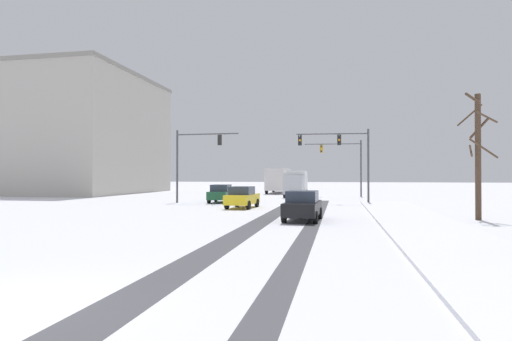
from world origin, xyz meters
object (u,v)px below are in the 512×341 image
traffic_signal_near_right (343,150)px  office_building_far_left_block (65,135)px  car_black_third (303,206)px  traffic_signal_near_left (194,153)px  bare_tree_sidewalk_mid (478,152)px  traffic_signal_far_right (345,158)px  bus_oncoming (279,179)px  car_dark_green_lead (221,194)px  car_yellow_cab_second (242,197)px  box_truck_delivery (296,183)px

traffic_signal_near_right → office_building_far_left_block: bearing=158.1°
car_black_third → office_building_far_left_block: bearing=140.0°
traffic_signal_near_left → bare_tree_sidewalk_mid: bearing=-27.9°
traffic_signal_near_left → traffic_signal_far_right: bearing=46.2°
bus_oncoming → bare_tree_sidewalk_mid: (15.73, -33.64, 1.73)m
traffic_signal_near_right → car_dark_green_lead: 11.45m
bare_tree_sidewalk_mid → car_yellow_cab_second: bearing=158.5°
traffic_signal_far_right → traffic_signal_near_left: (-13.39, -13.94, -0.04)m
traffic_signal_near_right → car_dark_green_lead: (-10.74, -0.92, -3.84)m
traffic_signal_near_left → car_black_third: size_ratio=1.56×
bus_oncoming → car_black_third: bearing=-80.0°
traffic_signal_near_left → car_black_third: (10.74, -12.87, -3.59)m
traffic_signal_near_right → office_building_far_left_block: 41.29m
car_dark_green_lead → traffic_signal_far_right: bearing=49.5°
office_building_far_left_block → bus_oncoming: bearing=11.0°
car_black_third → office_building_far_left_block: office_building_far_left_block is taller
traffic_signal_near_right → box_truck_delivery: bearing=115.6°
bus_oncoming → box_truck_delivery: size_ratio=1.49×
car_yellow_cab_second → bare_tree_sidewalk_mid: bearing=-21.5°
traffic_signal_far_right → traffic_signal_near_right: bearing=-91.8°
bare_tree_sidewalk_mid → box_truck_delivery: bearing=117.8°
car_yellow_cab_second → bare_tree_sidewalk_mid: 15.96m
traffic_signal_far_right → box_truck_delivery: (-5.54, -1.32, -2.82)m
car_yellow_cab_second → bus_oncoming: 27.93m
bus_oncoming → box_truck_delivery: bearing=-71.7°
traffic_signal_near_left → office_building_far_left_block: size_ratio=0.29×
traffic_signal_near_left → car_yellow_cab_second: size_ratio=1.55×
car_yellow_cab_second → office_building_far_left_block: (-30.71, 22.15, 7.30)m
traffic_signal_far_right → box_truck_delivery: 6.36m
car_black_third → bare_tree_sidewalk_mid: size_ratio=0.59×
car_dark_green_lead → bare_tree_sidewalk_mid: size_ratio=0.59×
traffic_signal_near_left → office_building_far_left_block: 30.71m
traffic_signal_near_left → bus_oncoming: 23.51m
traffic_signal_near_right → office_building_far_left_block: office_building_far_left_block is taller
traffic_signal_near_left → car_dark_green_lead: size_ratio=1.56×
traffic_signal_far_right → office_building_far_left_block: 38.85m
car_yellow_cab_second → office_building_far_left_block: office_building_far_left_block is taller
traffic_signal_far_right → bus_oncoming: (-8.96, 9.02, -2.46)m
car_dark_green_lead → box_truck_delivery: bearing=64.5°
traffic_signal_near_right → car_black_third: traffic_signal_near_right is taller
traffic_signal_far_right → traffic_signal_near_left: same height
car_dark_green_lead → office_building_far_left_block: office_building_far_left_block is taller
box_truck_delivery → bus_oncoming: bearing=108.3°
traffic_signal_far_right → bare_tree_sidewalk_mid: bearing=-74.6°
traffic_signal_far_right → bare_tree_sidewalk_mid: bare_tree_sidewalk_mid is taller
traffic_signal_near_left → car_yellow_cab_second: bearing=-41.5°
bare_tree_sidewalk_mid → car_black_third: bearing=-166.9°
traffic_signal_far_right → bare_tree_sidewalk_mid: size_ratio=0.92×
traffic_signal_near_left → office_building_far_left_block: office_building_far_left_block is taller
car_dark_green_lead → traffic_signal_near_right: bearing=4.9°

